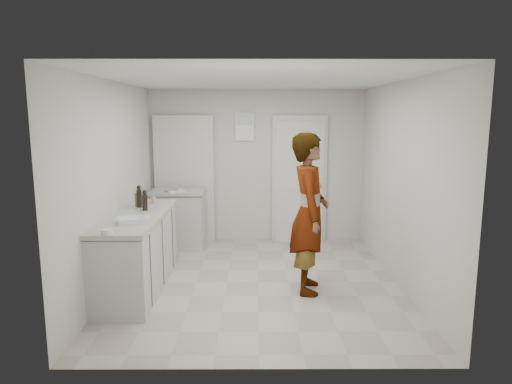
{
  "coord_description": "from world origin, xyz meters",
  "views": [
    {
      "loc": [
        -0.04,
        -5.49,
        2.09
      ],
      "look_at": [
        -0.02,
        0.4,
        1.09
      ],
      "focal_mm": 32.0,
      "sensor_mm": 36.0,
      "label": 1
    }
  ],
  "objects_px": {
    "cake_mix_box": "(140,199)",
    "spice_jar": "(154,200)",
    "baking_dish": "(134,220)",
    "oil_cruet_b": "(139,197)",
    "oil_cruet_a": "(145,201)",
    "egg_bowl": "(107,232)",
    "person": "(309,213)"
  },
  "relations": [
    {
      "from": "spice_jar",
      "to": "baking_dish",
      "type": "bearing_deg",
      "value": -89.02
    },
    {
      "from": "spice_jar",
      "to": "oil_cruet_b",
      "type": "xyz_separation_m",
      "value": [
        -0.13,
        -0.25,
        0.09
      ]
    },
    {
      "from": "spice_jar",
      "to": "egg_bowl",
      "type": "xyz_separation_m",
      "value": [
        -0.13,
        -1.56,
        -0.02
      ]
    },
    {
      "from": "cake_mix_box",
      "to": "spice_jar",
      "type": "distance_m",
      "value": 0.24
    },
    {
      "from": "oil_cruet_a",
      "to": "oil_cruet_b",
      "type": "xyz_separation_m",
      "value": [
        -0.12,
        0.19,
        0.01
      ]
    },
    {
      "from": "cake_mix_box",
      "to": "egg_bowl",
      "type": "xyz_separation_m",
      "value": [
        0.01,
        -1.37,
        -0.07
      ]
    },
    {
      "from": "cake_mix_box",
      "to": "oil_cruet_a",
      "type": "distance_m",
      "value": 0.28
    },
    {
      "from": "oil_cruet_b",
      "to": "spice_jar",
      "type": "bearing_deg",
      "value": 62.37
    },
    {
      "from": "oil_cruet_b",
      "to": "baking_dish",
      "type": "relative_size",
      "value": 0.71
    },
    {
      "from": "cake_mix_box",
      "to": "baking_dish",
      "type": "relative_size",
      "value": 0.46
    },
    {
      "from": "spice_jar",
      "to": "baking_dish",
      "type": "xyz_separation_m",
      "value": [
        0.02,
        -1.09,
        -0.02
      ]
    },
    {
      "from": "oil_cruet_a",
      "to": "egg_bowl",
      "type": "height_order",
      "value": "oil_cruet_a"
    },
    {
      "from": "oil_cruet_b",
      "to": "cake_mix_box",
      "type": "bearing_deg",
      "value": 100.94
    },
    {
      "from": "spice_jar",
      "to": "oil_cruet_a",
      "type": "bearing_deg",
      "value": -91.78
    },
    {
      "from": "person",
      "to": "cake_mix_box",
      "type": "distance_m",
      "value": 2.19
    },
    {
      "from": "person",
      "to": "oil_cruet_b",
      "type": "bearing_deg",
      "value": 81.25
    },
    {
      "from": "oil_cruet_b",
      "to": "baking_dish",
      "type": "distance_m",
      "value": 0.86
    },
    {
      "from": "baking_dish",
      "to": "egg_bowl",
      "type": "height_order",
      "value": "baking_dish"
    },
    {
      "from": "cake_mix_box",
      "to": "oil_cruet_a",
      "type": "height_order",
      "value": "oil_cruet_a"
    },
    {
      "from": "spice_jar",
      "to": "egg_bowl",
      "type": "distance_m",
      "value": 1.56
    },
    {
      "from": "cake_mix_box",
      "to": "spice_jar",
      "type": "height_order",
      "value": "cake_mix_box"
    },
    {
      "from": "spice_jar",
      "to": "egg_bowl",
      "type": "height_order",
      "value": "spice_jar"
    },
    {
      "from": "cake_mix_box",
      "to": "person",
      "type": "bearing_deg",
      "value": -20.34
    },
    {
      "from": "person",
      "to": "egg_bowl",
      "type": "relative_size",
      "value": 16.48
    },
    {
      "from": "oil_cruet_a",
      "to": "person",
      "type": "bearing_deg",
      "value": -7.93
    },
    {
      "from": "baking_dish",
      "to": "oil_cruet_b",
      "type": "bearing_deg",
      "value": 100.02
    },
    {
      "from": "cake_mix_box",
      "to": "spice_jar",
      "type": "relative_size",
      "value": 2.11
    },
    {
      "from": "oil_cruet_a",
      "to": "baking_dish",
      "type": "bearing_deg",
      "value": -87.16
    },
    {
      "from": "egg_bowl",
      "to": "oil_cruet_b",
      "type": "bearing_deg",
      "value": 90.06
    },
    {
      "from": "baking_dish",
      "to": "spice_jar",
      "type": "bearing_deg",
      "value": 90.98
    },
    {
      "from": "oil_cruet_b",
      "to": "baking_dish",
      "type": "xyz_separation_m",
      "value": [
        0.15,
        -0.84,
        -0.11
      ]
    },
    {
      "from": "oil_cruet_a",
      "to": "egg_bowl",
      "type": "bearing_deg",
      "value": -95.86
    }
  ]
}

